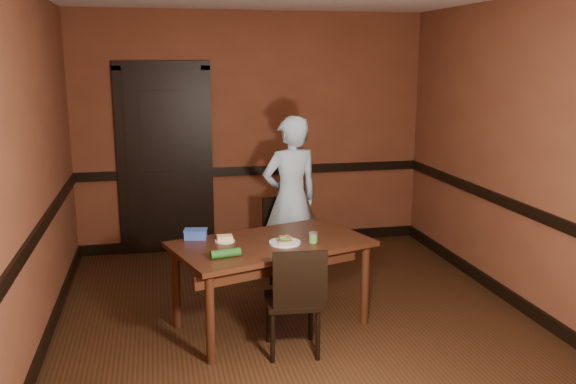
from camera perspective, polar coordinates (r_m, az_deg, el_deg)
name	(u,v)px	position (r m, az deg, el deg)	size (l,w,h in m)	color
floor	(297,322)	(5.25, 0.83, -12.09)	(4.00, 4.50, 0.01)	black
wall_back	(253,132)	(7.03, -3.31, 5.63)	(4.00, 0.02, 2.70)	brown
wall_front	(413,249)	(2.76, 11.59, -5.21)	(4.00, 0.02, 2.70)	brown
wall_left	(30,174)	(4.81, -23.02, 1.54)	(0.02, 4.50, 2.70)	brown
wall_right	(523,156)	(5.64, 21.11, 3.16)	(0.02, 4.50, 2.70)	brown
dado_back	(254,171)	(7.08, -3.24, 2.00)	(4.00, 0.03, 0.10)	black
dado_left	(37,234)	(4.90, -22.41, -3.62)	(0.03, 4.50, 0.10)	black
dado_right	(517,207)	(5.72, 20.64, -1.30)	(0.03, 4.50, 0.10)	black
baseboard_back	(254,240)	(7.28, -3.16, -4.51)	(4.00, 0.03, 0.12)	black
baseboard_left	(47,338)	(5.18, -21.63, -12.59)	(0.03, 4.50, 0.12)	black
baseboard_right	(510,297)	(5.96, 20.02, -9.17)	(0.03, 4.50, 0.12)	black
door	(165,158)	(6.95, -11.42, 3.18)	(1.05, 0.07, 2.20)	black
dining_table	(271,284)	(5.06, -1.57, -8.58)	(1.54, 0.87, 0.72)	#32180C
chair_far	(280,239)	(6.12, -0.74, -4.43)	(0.38, 0.38, 0.81)	black
chair_near	(292,298)	(4.61, 0.42, -9.93)	(0.39, 0.39, 0.84)	black
person	(291,199)	(6.01, 0.27, -0.63)	(0.60, 0.39, 1.64)	#A9CEE1
sandwich_plate	(285,242)	(4.89, -0.31, -4.66)	(0.25, 0.25, 0.06)	silver
sauce_jar	(313,237)	(4.91, 2.36, -4.26)	(0.07, 0.07, 0.08)	#4F8C3D
cheese_saucer	(225,239)	(4.97, -5.94, -4.40)	(0.16, 0.16, 0.05)	silver
food_tub	(196,234)	(5.07, -8.63, -3.91)	(0.21, 0.16, 0.08)	blue
wrapped_veg	(226,253)	(4.58, -5.87, -5.73)	(0.06, 0.06, 0.23)	#195219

